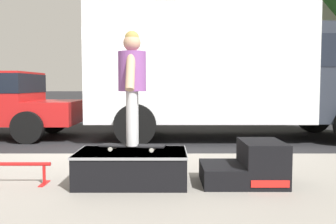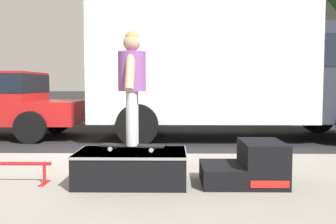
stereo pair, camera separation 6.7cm
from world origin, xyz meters
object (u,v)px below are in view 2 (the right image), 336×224
Objects in this scene: skater_kid at (132,78)px; box_truck at (240,68)px; skateboard at (132,146)px; skate_box at (132,166)px; grind_rail at (0,168)px; kicker_ramp at (249,166)px.

box_truck is (2.10, 4.61, 0.32)m from skater_kid.
skater_kid is at bearing 0.00° from skateboard.
box_truck reaches higher than skate_box.
skateboard is 0.59× the size of skater_kid.
skate_box is 1.57m from grind_rail.
kicker_ramp is (1.41, -0.00, 0.00)m from skate_box.
box_truck is (2.10, 4.66, 1.37)m from skate_box.
kicker_ramp is 2.98m from grind_rail.
skate_box is 1.41m from kicker_ramp.
box_truck reaches higher than skater_kid.
kicker_ramp is 0.79× the size of grind_rail.
skate_box is at bearing 179.98° from kicker_ramp.
skate_box is at bearing -98.48° from skateboard.
skateboard is at bearing 81.52° from skate_box.
box_truck is at bearing 65.54° from skateboard.
box_truck is at bearing 65.69° from skate_box.
kicker_ramp is 0.71× the size of skater_kid.
grind_rail is at bearing -176.93° from skater_kid.
skater_kid is 5.07m from box_truck.
box_truck reaches higher than skateboard.
skater_kid is at bearing -114.46° from box_truck.
kicker_ramp is 1.42m from skateboard.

